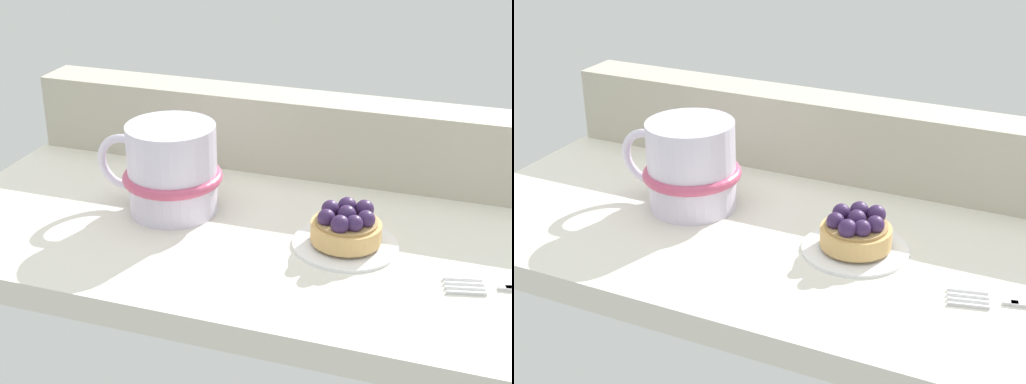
# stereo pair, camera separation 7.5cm
# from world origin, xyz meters

# --- Properties ---
(ground_plane) EXTENTS (0.69, 0.35, 0.03)m
(ground_plane) POSITION_xyz_m (0.00, 0.00, -0.01)
(ground_plane) COLOR silver
(window_rail_back) EXTENTS (0.68, 0.06, 0.09)m
(window_rail_back) POSITION_xyz_m (0.00, 0.15, 0.04)
(window_rail_back) COLOR #B2AD99
(window_rail_back) RESTS_ON ground_plane
(dessert_plate) EXTENTS (0.10, 0.10, 0.01)m
(dessert_plate) POSITION_xyz_m (0.08, -0.02, 0.00)
(dessert_plate) COLOR white
(dessert_plate) RESTS_ON ground_plane
(raspberry_tart) EXTENTS (0.07, 0.07, 0.04)m
(raspberry_tart) POSITION_xyz_m (0.08, -0.02, 0.02)
(raspberry_tart) COLOR tan
(raspberry_tart) RESTS_ON dessert_plate
(coffee_mug) EXTENTS (0.14, 0.10, 0.09)m
(coffee_mug) POSITION_xyz_m (-0.11, 0.00, 0.05)
(coffee_mug) COLOR silver
(coffee_mug) RESTS_ON ground_plane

